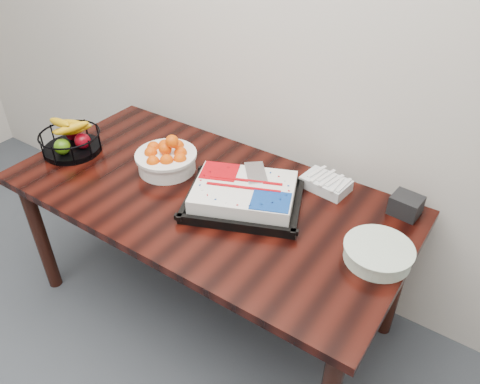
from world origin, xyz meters
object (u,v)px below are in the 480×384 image
Objects in this scene: tangerine_bowl at (166,155)px; napkin_box at (406,205)px; plate_stack at (378,253)px; fruit_basket at (71,140)px; table at (206,208)px; cake_tray at (244,195)px.

napkin_box is at bearing 16.32° from tangerine_bowl.
fruit_basket is at bearing -175.52° from plate_stack.
plate_stack is at bearing -88.99° from napkin_box.
plate_stack is 0.33m from napkin_box.
fruit_basket reaches higher than table.
cake_tray is at bearing -151.47° from napkin_box.
napkin_box is (1.04, 0.30, -0.04)m from tangerine_bowl.
table is 0.86m from napkin_box.
cake_tray is 1.97× the size of fruit_basket.
tangerine_bowl is 1.08m from napkin_box.
tangerine_bowl is 1.05m from plate_stack.
tangerine_bowl is (-0.26, 0.05, 0.16)m from table.
fruit_basket is 2.51× the size of napkin_box.
tangerine_bowl is (-0.45, 0.02, 0.03)m from cake_tray.
plate_stack is (0.78, 0.02, 0.12)m from table.
plate_stack is at bearing 1.81° from table.
napkin_box is at bearing 16.13° from fruit_basket.
cake_tray is at bearing -2.08° from tangerine_bowl.
table is 6.26× the size of tangerine_bowl.
fruit_basket is (-0.50, -0.14, -0.01)m from tangerine_bowl.
tangerine_bowl reaches higher than fruit_basket.
table is 0.31m from tangerine_bowl.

